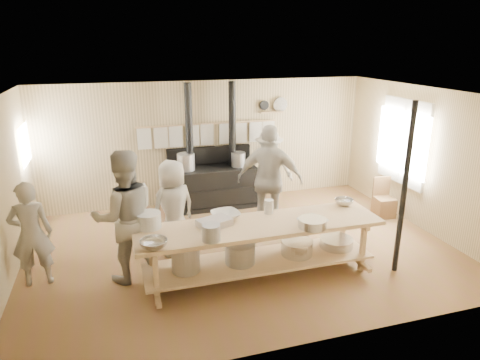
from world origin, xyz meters
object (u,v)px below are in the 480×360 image
(cook_center, at_px, (173,208))
(chair, at_px, (384,205))
(roasting_pan, at_px, (214,222))
(cook_by_window, at_px, (269,167))
(prep_table, at_px, (259,244))
(cook_left, at_px, (125,217))
(stove, at_px, (212,182))
(cook_far_left, at_px, (31,234))
(cook_right, at_px, (270,180))

(cook_center, bearing_deg, chair, 161.52)
(roasting_pan, bearing_deg, chair, 19.54)
(cook_by_window, bearing_deg, prep_table, -95.71)
(cook_left, xyz_separation_m, chair, (5.01, 0.96, -0.75))
(stove, distance_m, cook_left, 3.15)
(stove, relative_size, cook_far_left, 1.67)
(cook_right, xyz_separation_m, cook_by_window, (0.51, 1.41, -0.20))
(stove, height_order, chair, stove)
(stove, distance_m, prep_table, 3.02)
(cook_far_left, relative_size, cook_center, 0.98)
(chair, bearing_deg, stove, 159.02)
(cook_left, bearing_deg, stove, -133.36)
(stove, bearing_deg, roasting_pan, -102.48)
(chair, distance_m, roasting_pan, 4.09)
(chair, bearing_deg, cook_by_window, 149.87)
(cook_center, bearing_deg, roasting_pan, 90.99)
(cook_by_window, relative_size, roasting_pan, 3.51)
(stove, xyz_separation_m, roasting_pan, (-0.64, -2.90, 0.38))
(chair, bearing_deg, cook_center, -170.07)
(cook_far_left, height_order, chair, cook_far_left)
(stove, height_order, prep_table, stove)
(prep_table, distance_m, cook_right, 1.67)
(cook_center, height_order, cook_right, cook_right)
(cook_center, distance_m, cook_right, 1.82)
(prep_table, xyz_separation_m, roasting_pan, (-0.64, 0.12, 0.38))
(cook_far_left, height_order, cook_right, cook_right)
(stove, height_order, cook_by_window, stove)
(prep_table, xyz_separation_m, cook_left, (-1.85, 0.51, 0.46))
(stove, distance_m, cook_center, 2.21)
(cook_right, bearing_deg, stove, -40.09)
(cook_left, xyz_separation_m, roasting_pan, (1.21, -0.39, -0.08))
(cook_right, distance_m, chair, 2.58)
(cook_by_window, relative_size, chair, 2.04)
(cook_right, relative_size, roasting_pan, 4.38)
(stove, xyz_separation_m, chair, (3.16, -1.55, -0.29))
(cook_left, xyz_separation_m, cook_by_window, (3.06, 2.34, -0.18))
(cook_by_window, xyz_separation_m, roasting_pan, (-1.85, -2.73, 0.10))
(cook_center, xyz_separation_m, roasting_pan, (0.45, -0.99, 0.10))
(prep_table, distance_m, chair, 3.50)
(cook_left, bearing_deg, cook_center, -148.66)
(cook_left, distance_m, chair, 5.16)
(stove, xyz_separation_m, cook_far_left, (-3.14, -2.28, 0.26))
(cook_left, distance_m, cook_right, 2.71)
(stove, relative_size, prep_table, 0.72)
(stove, distance_m, chair, 3.53)
(chair, height_order, roasting_pan, roasting_pan)
(cook_left, distance_m, cook_center, 0.99)
(stove, bearing_deg, cook_by_window, -7.92)
(cook_left, height_order, cook_center, cook_left)
(stove, distance_m, cook_right, 1.79)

